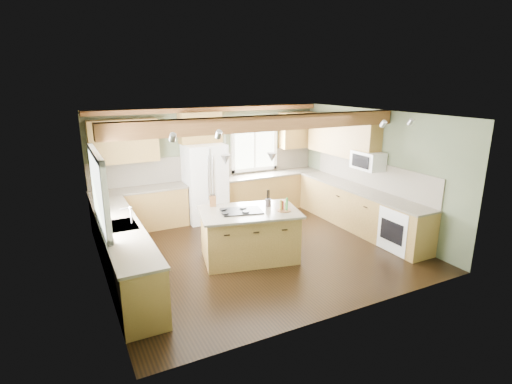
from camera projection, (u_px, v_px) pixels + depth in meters
name	position (u px, v px, depth m)	size (l,w,h in m)	color
floor	(258.00, 250.00, 7.77)	(5.60, 5.60, 0.00)	black
ceiling	(259.00, 115.00, 7.06)	(5.60, 5.60, 0.00)	silver
wall_back	(211.00, 162.00, 9.56)	(5.60, 5.60, 0.00)	#49543B
wall_left	(99.00, 206.00, 6.20)	(5.00, 5.00, 0.00)	#49543B
wall_right	(373.00, 170.00, 8.64)	(5.00, 5.00, 0.00)	#49543B
ceiling_beam	(265.00, 123.00, 6.89)	(5.55, 0.26, 0.26)	brown
soffit_trim	(211.00, 109.00, 9.14)	(5.55, 0.20, 0.10)	brown
backsplash_back	(211.00, 165.00, 9.57)	(5.58, 0.03, 0.58)	brown
backsplash_right	(371.00, 174.00, 8.70)	(0.03, 3.70, 0.58)	brown
base_cab_back_left	(140.00, 210.00, 8.76)	(2.02, 0.60, 0.88)	brown
counter_back_left	(139.00, 190.00, 8.63)	(2.06, 0.64, 0.04)	#484035
base_cab_back_right	(271.00, 192.00, 10.19)	(2.62, 0.60, 0.88)	brown
counter_back_right	(271.00, 174.00, 10.06)	(2.66, 0.64, 0.04)	#484035
base_cab_left	(123.00, 252.00, 6.60)	(0.60, 3.70, 0.88)	brown
counter_left	(120.00, 226.00, 6.48)	(0.64, 3.74, 0.04)	#484035
base_cab_right	(358.00, 210.00, 8.78)	(0.60, 3.70, 0.88)	brown
counter_right	(360.00, 189.00, 8.66)	(0.64, 3.74, 0.04)	#484035
upper_cab_back_left	(124.00, 141.00, 8.37)	(1.40, 0.35, 0.90)	brown
upper_cab_over_fridge	(200.00, 127.00, 9.05)	(0.96, 0.35, 0.70)	brown
upper_cab_right	(342.00, 136.00, 9.16)	(0.35, 2.20, 0.90)	brown
upper_cab_back_corner	(297.00, 130.00, 10.24)	(0.90, 0.35, 0.90)	brown
window_left	(98.00, 190.00, 6.18)	(0.04, 1.60, 1.05)	white
window_back	(254.00, 148.00, 9.98)	(1.10, 0.04, 1.00)	white
sink	(120.00, 226.00, 6.48)	(0.50, 0.65, 0.03)	#262628
faucet	(131.00, 216.00, 6.52)	(0.02, 0.02, 0.28)	#B2B2B7
dishwasher	(139.00, 288.00, 5.50)	(0.60, 0.60, 0.84)	white
oven	(403.00, 229.00, 7.66)	(0.60, 0.72, 0.84)	white
microwave	(368.00, 160.00, 8.43)	(0.40, 0.70, 0.38)	white
pendant_left	(225.00, 159.00, 6.82)	(0.18, 0.18, 0.16)	#B2B2B7
pendant_right	(272.00, 157.00, 7.01)	(0.18, 0.18, 0.16)	#B2B2B7
refrigerator	(205.00, 183.00, 9.21)	(0.90, 0.74, 1.80)	white
island	(249.00, 236.00, 7.31)	(1.65, 1.01, 0.88)	olive
island_top	(249.00, 212.00, 7.18)	(1.77, 1.12, 0.04)	#484035
cooktop	(242.00, 211.00, 7.14)	(0.72, 0.48, 0.02)	black
knife_block	(213.00, 201.00, 7.42)	(0.12, 0.09, 0.20)	brown
utensil_crock	(268.00, 202.00, 7.43)	(0.11, 0.11, 0.14)	#38302C
bottle_tray	(284.00, 205.00, 7.15)	(0.25, 0.25, 0.23)	brown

